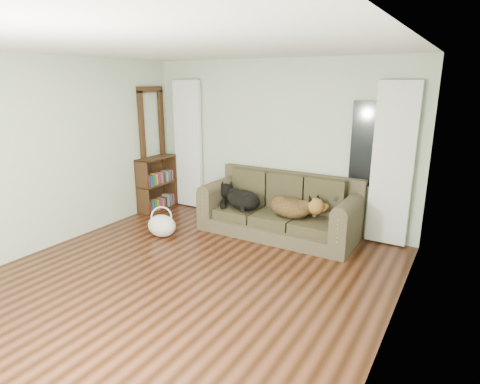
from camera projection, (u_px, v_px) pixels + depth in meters
The scene contains 15 objects.
floor at pixel (180, 283), 4.65m from camera, with size 5.00×5.00×0.00m, color black.
ceiling at pixel (169, 45), 3.95m from camera, with size 5.00×5.00×0.00m, color white.
wall_back at pixel (276, 143), 6.37m from camera, with size 4.50×0.04×2.60m, color #A9C19E.
wall_left at pixel (45, 155), 5.40m from camera, with size 0.04×5.00×2.60m, color #A9C19E.
wall_right at pixel (395, 206), 3.20m from camera, with size 0.04×5.00×2.60m, color #A9C19E.
curtain_left at pixel (188, 145), 7.18m from camera, with size 0.55×0.08×2.25m, color white.
curtain_right at pixel (392, 165), 5.47m from camera, with size 0.55×0.08×2.25m, color white.
window_pane at pixel (369, 145), 5.61m from camera, with size 0.50×0.03×1.20m, color black.
door_casing at pixel (153, 151), 7.15m from camera, with size 0.07×0.60×2.10m, color black.
sofa at pixel (278, 206), 6.02m from camera, with size 2.35×1.01×0.96m, color #3B3426.
dog_black_lab at pixel (241, 200), 6.22m from camera, with size 0.68×0.47×0.29m, color black.
dog_shepherd at pixel (293, 207), 5.82m from camera, with size 0.68×0.48×0.30m, color black.
tv_remote at pixel (336, 199), 5.38m from camera, with size 0.05×0.19×0.02m, color black.
tote_bag at pixel (162, 226), 6.01m from camera, with size 0.45×0.35×0.33m, color silver.
bookshelf at pixel (157, 183), 7.18m from camera, with size 0.29×0.77×0.96m, color black.
Camera 1 is at (2.74, -3.26, 2.27)m, focal length 30.00 mm.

